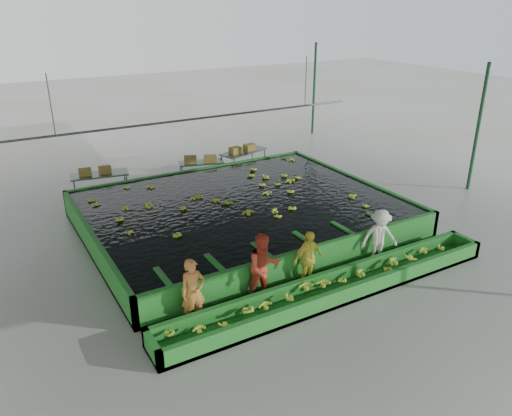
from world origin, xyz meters
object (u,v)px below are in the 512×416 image
packing_table_mid (202,171)px  box_stack_left (95,174)px  packing_table_left (101,186)px  box_stack_mid (200,162)px  packing_table_right (244,162)px  box_stack_right (243,152)px  sorting_trough (336,288)px  worker_a (193,292)px  worker_c (308,259)px  worker_b (264,268)px  flotation_tank (241,213)px  worker_d (379,237)px

packing_table_mid → box_stack_left: box_stack_left is taller
packing_table_left → box_stack_mid: bearing=-4.0°
packing_table_mid → packing_table_right: 2.09m
packing_table_right → box_stack_right: 0.51m
packing_table_mid → packing_table_right: bearing=2.6°
sorting_trough → packing_table_right: packing_table_right is taller
worker_a → sorting_trough: bearing=-11.4°
worker_c → packing_table_mid: worker_c is taller
worker_b → box_stack_mid: (2.36, 9.05, -0.08)m
worker_c → worker_a: bearing=175.4°
box_stack_left → worker_a: bearing=-90.2°
sorting_trough → packing_table_right: (2.82, 10.04, 0.24)m
worker_b → box_stack_right: (4.41, 9.14, 0.06)m
packing_table_mid → box_stack_mid: 0.44m
flotation_tank → box_stack_mid: box_stack_mid is taller
sorting_trough → packing_table_mid: packing_table_mid is taller
sorting_trough → worker_d: worker_d is taller
packing_table_left → box_stack_mid: 4.12m
worker_c → box_stack_right: worker_c is taller
worker_a → box_stack_mid: size_ratio=1.25×
flotation_tank → box_stack_mid: bearing=82.1°
flotation_tank → packing_table_right: size_ratio=4.62×
worker_c → packing_table_right: (3.15, 9.24, -0.31)m
worker_d → box_stack_left: bearing=143.9°
worker_a → worker_c: worker_a is taller
worker_d → packing_table_left: size_ratio=0.78×
packing_table_left → packing_table_mid: bearing=-2.6°
worker_b → box_stack_right: 10.15m
packing_table_left → worker_b: bearing=-79.4°
packing_table_right → worker_d: bearing=-94.0°
packing_table_left → packing_table_right: (6.26, -0.10, 0.01)m
worker_c → box_stack_mid: worker_c is taller
sorting_trough → worker_d: 2.39m
worker_a → worker_d: worker_d is taller
packing_table_right → box_stack_right: box_stack_right is taller
flotation_tank → worker_c: worker_c is taller
worker_b → worker_c: bearing=3.6°
worker_c → box_stack_mid: 9.11m
sorting_trough → worker_c: 1.03m
packing_table_right → box_stack_right: bearing=-135.5°
packing_table_mid → box_stack_right: box_stack_right is taller
packing_table_mid → packing_table_left: bearing=177.4°
worker_b → worker_a: bearing=-176.4°
worker_a → worker_d: bearing=1.1°
worker_c → packing_table_mid: bearing=78.8°
worker_b → packing_table_mid: bearing=78.8°
packing_table_left → box_stack_right: size_ratio=1.66×
box_stack_right → worker_d: bearing=-93.4°
packing_table_right → box_stack_right: size_ratio=1.68×
worker_a → box_stack_right: size_ratio=1.29×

